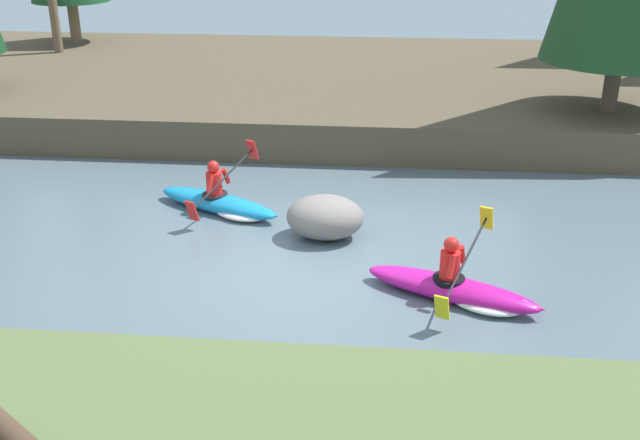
% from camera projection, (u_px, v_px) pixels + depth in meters
% --- Properties ---
extents(ground_plane, '(90.00, 90.00, 0.00)m').
position_uv_depth(ground_plane, '(300.00, 273.00, 12.03)').
color(ground_plane, slate).
extents(riverbank_far, '(44.00, 11.32, 0.93)m').
position_uv_depth(riverbank_far, '(344.00, 87.00, 21.78)').
color(riverbank_far, brown).
rests_on(riverbank_far, ground).
extents(kayaker_lead, '(2.72, 1.98, 1.20)m').
position_uv_depth(kayaker_lead, '(459.00, 289.00, 11.14)').
color(kayaker_lead, '#C61999').
rests_on(kayaker_lead, ground).
extents(kayaker_middle, '(2.70, 1.95, 1.20)m').
position_uv_depth(kayaker_middle, '(222.00, 202.00, 14.27)').
color(kayaker_middle, '#1993D6').
rests_on(kayaker_middle, ground).
extents(boulder_midstream, '(1.36, 1.07, 0.77)m').
position_uv_depth(boulder_midstream, '(325.00, 217.00, 13.15)').
color(boulder_midstream, gray).
rests_on(boulder_midstream, ground).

